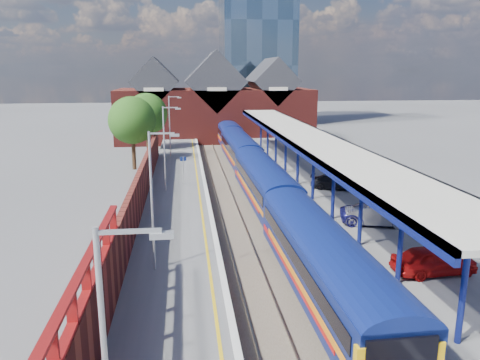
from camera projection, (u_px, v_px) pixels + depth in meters
The scene contains 23 objects.
ground at pixel (233, 179), 47.88m from camera, with size 240.00×240.00×0.00m, color #5B5B5E.
ballast_bed at pixel (246, 206), 38.21m from camera, with size 6.00×76.00×0.06m, color #473D33.
rails at pixel (246, 205), 38.19m from camera, with size 4.51×76.00×0.14m.
left_platform at pixel (178, 202), 37.47m from camera, with size 5.00×76.00×1.00m, color #565659.
right_platform at pixel (317, 198), 38.79m from camera, with size 6.00×76.00×1.00m, color #565659.
coping_left at pixel (207, 195), 37.62m from camera, with size 0.30×76.00×0.05m, color silver.
coping_right at pixel (284, 193), 38.35m from camera, with size 0.30×76.00×0.05m, color silver.
yellow_line at pixel (200, 196), 37.55m from camera, with size 0.14×76.00×0.01m, color yellow.
train at pixel (250, 161), 45.91m from camera, with size 3.00×65.93×3.45m.
canopy at pixel (307, 138), 39.53m from camera, with size 4.50×52.00×4.48m.
lamp_post_b at pixel (154, 193), 22.81m from camera, with size 1.48×0.18×7.00m.
lamp_post_c at pixel (166, 143), 38.27m from camera, with size 1.48×0.18×7.00m.
lamp_post_d at pixel (171, 122), 53.74m from camera, with size 1.48×0.18×7.00m.
platform_sign at pixel (183, 166), 40.89m from camera, with size 0.55×0.08×2.50m.
brick_wall at pixel (136, 202), 30.47m from camera, with size 0.35×50.00×3.86m.
station_building at pixel (214, 105), 73.70m from camera, with size 30.00×12.12×13.78m.
glass_tower at pixel (257, 22), 92.76m from camera, with size 14.20×14.20×40.30m.
tree_near at pixel (133, 122), 51.17m from camera, with size 5.20×5.20×8.10m.
tree_far at pixel (148, 115), 59.02m from camera, with size 5.20×5.20×8.10m.
parked_car_red at pixel (434, 260), 23.02m from camera, with size 1.67×4.15×1.41m, color #A10D0D.
parked_car_silver at pixel (378, 215), 30.23m from camera, with size 1.45×4.15×1.37m, color #999A9E.
parked_car_dark at pixel (335, 182), 39.60m from camera, with size 1.65×4.06×1.18m, color black.
parked_car_blue at pixel (375, 215), 30.55m from camera, with size 2.08×4.52×1.26m, color navy.
Camera 1 is at (-4.83, -16.40, 10.81)m, focal length 35.00 mm.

